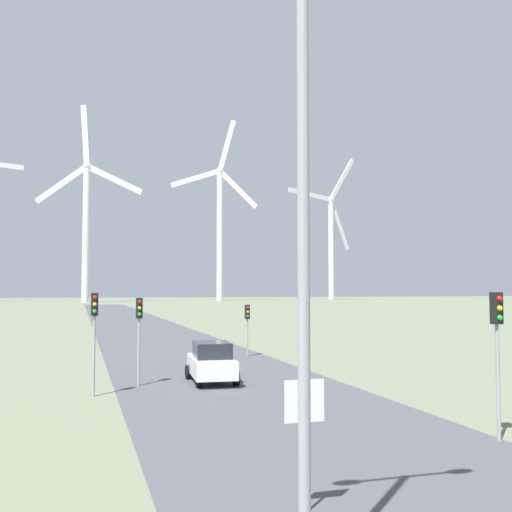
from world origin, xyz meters
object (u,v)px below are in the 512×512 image
Objects in this scene: stop_sign_near at (304,420)px; wind_turbine_far_right at (331,235)px; traffic_light_post_near_right at (497,332)px; traffic_light_post_mid_right at (247,318)px; wind_turbine_center at (86,217)px; wind_turbine_right at (220,221)px; traffic_light_post_mid_left at (139,321)px; car_approaching at (212,362)px; traffic_light_post_near_left at (94,320)px; streetlamp at (303,144)px.

wind_turbine_far_right reaches higher than stop_sign_near.
traffic_light_post_mid_right is at bearing 92.91° from traffic_light_post_near_right.
wind_turbine_center is at bearing 90.72° from stop_sign_near.
wind_turbine_right reaches higher than stop_sign_near.
traffic_light_post_mid_right is 180.75m from wind_turbine_right.
wind_turbine_far_right is (95.31, 196.57, 23.11)m from traffic_light_post_mid_left.
stop_sign_near is 0.61× the size of traffic_light_post_near_right.
traffic_light_post_near_left is at bearing -157.63° from car_approaching.
streetlamp is at bearing -102.67° from wind_turbine_right.
streetlamp is 29.56m from traffic_light_post_mid_right.
car_approaching is at bearing 81.71° from streetlamp.
streetlamp is 2.43× the size of traffic_light_post_near_right.
wind_turbine_far_right is (96.06, 27.88, -1.04)m from wind_turbine_center.
streetlamp is 5.44m from stop_sign_near.
car_approaching is at bearing -114.46° from traffic_light_post_mid_right.
traffic_light_post_mid_left is 12.30m from traffic_light_post_mid_right.
streetlamp reaches higher than stop_sign_near.
wind_turbine_right is at bearing 75.94° from traffic_light_post_mid_left.
wind_turbine_center reaches higher than traffic_light_post_near_right.
wind_turbine_center is (-0.75, 168.69, 24.15)m from traffic_light_post_mid_left.
traffic_light_post_near_left is (-3.54, 13.87, 1.23)m from stop_sign_near.
wind_turbine_far_right reaches higher than traffic_light_post_mid_left.
wind_turbine_center is (1.21, 170.86, 23.98)m from traffic_light_post_near_left.
wind_turbine_center reaches higher than stop_sign_near.
traffic_light_post_near_left is at bearing 104.30° from stop_sign_near.
car_approaching is at bearing 84.02° from stop_sign_near.
traffic_light_post_mid_right is at bearing 50.85° from traffic_light_post_near_left.
traffic_light_post_near_right is at bearing -86.99° from wind_turbine_center.
traffic_light_post_near_left is 0.07× the size of wind_turbine_far_right.
traffic_light_post_near_left is 0.98× the size of traffic_light_post_near_right.
traffic_light_post_near_left reaches higher than car_approaching.
stop_sign_near is at bearing -113.79° from wind_turbine_far_right.
traffic_light_post_near_left is 1.06× the size of traffic_light_post_mid_left.
stop_sign_near is at bearing -102.55° from wind_turbine_right.
traffic_light_post_near_right is 1.08× the size of traffic_light_post_mid_left.
traffic_light_post_near_left is 2.93m from traffic_light_post_mid_left.
traffic_light_post_near_right is (10.73, -10.32, 0.05)m from traffic_light_post_near_left.
stop_sign_near is 0.04× the size of wind_turbine_right.
traffic_light_post_near_right is at bearing -87.09° from traffic_light_post_mid_right.
wind_turbine_far_right is (86.54, 209.06, 22.90)m from traffic_light_post_near_right.
wind_turbine_far_right reaches higher than traffic_light_post_mid_right.
car_approaching is at bearing 113.87° from traffic_light_post_near_right.
wind_turbine_far_right is (49.17, 12.36, -3.10)m from wind_turbine_right.
wind_turbine_center reaches higher than traffic_light_post_mid_right.
stop_sign_near is 233.61m from wind_turbine_far_right.
stop_sign_near is 0.59× the size of car_approaching.
traffic_light_post_mid_left is at bearing 91.59° from streetlamp.
traffic_light_post_near_right is 0.07× the size of wind_turbine_far_right.
streetlamp is 188.62m from wind_turbine_center.
traffic_light_post_near_left is 194.24m from wind_turbine_right.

